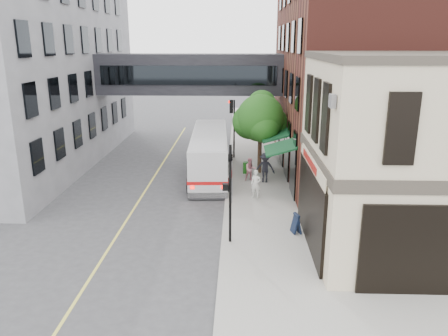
# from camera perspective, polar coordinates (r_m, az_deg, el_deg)

# --- Properties ---
(ground) EXTENTS (120.00, 120.00, 0.00)m
(ground) POSITION_cam_1_polar(r_m,az_deg,el_deg) (18.39, -0.61, -12.66)
(ground) COLOR #38383A
(ground) RESTS_ON ground
(sidewalk_main) EXTENTS (4.00, 60.00, 0.15)m
(sidewalk_main) POSITION_cam_1_polar(r_m,az_deg,el_deg) (31.38, 4.16, -0.16)
(sidewalk_main) COLOR gray
(sidewalk_main) RESTS_ON ground
(corner_building) EXTENTS (10.19, 8.12, 8.45)m
(corner_building) POSITION_cam_1_polar(r_m,az_deg,el_deg) (20.42, 25.67, 1.37)
(corner_building) COLOR beige
(corner_building) RESTS_ON ground
(brick_building) EXTENTS (13.76, 18.00, 14.00)m
(brick_building) POSITION_cam_1_polar(r_m,az_deg,el_deg) (32.49, 18.88, 12.00)
(brick_building) COLOR #501F19
(brick_building) RESTS_ON ground
(skyway_bridge) EXTENTS (14.00, 3.18, 3.00)m
(skyway_bridge) POSITION_cam_1_polar(r_m,az_deg,el_deg) (34.38, -4.41, 12.16)
(skyway_bridge) COLOR black
(skyway_bridge) RESTS_ON ground
(traffic_signal_near) EXTENTS (0.44, 0.22, 4.60)m
(traffic_signal_near) POSITION_cam_1_polar(r_m,az_deg,el_deg) (19.03, 0.74, -1.84)
(traffic_signal_near) COLOR black
(traffic_signal_near) RESTS_ON sidewalk_main
(traffic_signal_far) EXTENTS (0.53, 0.28, 4.50)m
(traffic_signal_far) POSITION_cam_1_polar(r_m,az_deg,el_deg) (33.56, 1.10, 6.66)
(traffic_signal_far) COLOR black
(traffic_signal_far) RESTS_ON sidewalk_main
(street_sign_pole) EXTENTS (0.08, 0.75, 3.00)m
(street_sign_pole) POSITION_cam_1_polar(r_m,az_deg,el_deg) (24.11, 1.04, -0.55)
(street_sign_pole) COLOR gray
(street_sign_pole) RESTS_ON sidewalk_main
(street_tree) EXTENTS (3.80, 3.20, 5.60)m
(street_tree) POSITION_cam_1_polar(r_m,az_deg,el_deg) (29.77, 4.75, 6.51)
(street_tree) COLOR #382619
(street_tree) RESTS_ON sidewalk_main
(lane_marking) EXTENTS (0.12, 40.00, 0.01)m
(lane_marking) POSITION_cam_1_polar(r_m,az_deg,el_deg) (28.15, -9.94, -2.45)
(lane_marking) COLOR #D8CC4C
(lane_marking) RESTS_ON ground
(bus) EXTENTS (2.97, 10.80, 2.88)m
(bus) POSITION_cam_1_polar(r_m,az_deg,el_deg) (29.97, -1.91, 2.14)
(bus) COLOR silver
(bus) RESTS_ON ground
(pedestrian_a) EXTENTS (0.70, 0.57, 1.65)m
(pedestrian_a) POSITION_cam_1_polar(r_m,az_deg,el_deg) (25.26, 4.17, -2.09)
(pedestrian_a) COLOR silver
(pedestrian_a) RESTS_ON sidewalk_main
(pedestrian_b) EXTENTS (0.83, 0.69, 1.52)m
(pedestrian_b) POSITION_cam_1_polar(r_m,az_deg,el_deg) (28.34, 3.46, -0.18)
(pedestrian_b) COLOR pink
(pedestrian_b) RESTS_ON sidewalk_main
(pedestrian_c) EXTENTS (1.34, 0.88, 1.93)m
(pedestrian_c) POSITION_cam_1_polar(r_m,az_deg,el_deg) (28.05, 5.38, 0.04)
(pedestrian_c) COLOR black
(pedestrian_c) RESTS_ON sidewalk_main
(newspaper_box) EXTENTS (0.44, 0.40, 0.79)m
(newspaper_box) POSITION_cam_1_polar(r_m,az_deg,el_deg) (30.04, 2.92, 0.05)
(newspaper_box) COLOR #175D15
(newspaper_box) RESTS_ON sidewalk_main
(sandwich_board) EXTENTS (0.47, 0.61, 0.95)m
(sandwich_board) POSITION_cam_1_polar(r_m,az_deg,el_deg) (21.02, 9.41, -7.14)
(sandwich_board) COLOR black
(sandwich_board) RESTS_ON sidewalk_main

